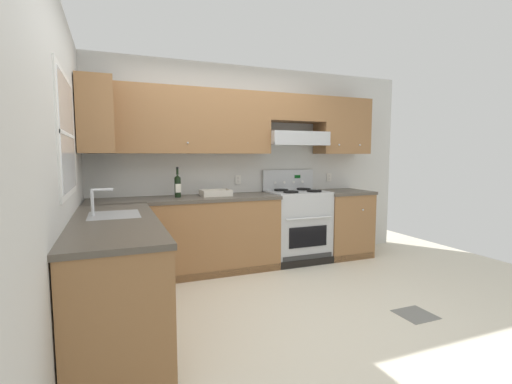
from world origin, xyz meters
The scene contains 9 objects.
ground_plane centered at (0.00, 0.00, 0.00)m, with size 7.04×7.04×0.00m, color beige.
floor_accent_tile centered at (1.19, -0.62, 0.00)m, with size 0.30×0.30×0.01m, color slate.
wall_back centered at (0.40, 1.53, 1.48)m, with size 4.68×0.57×2.55m.
wall_left centered at (-1.59, 0.23, 1.34)m, with size 0.47×4.00×2.55m.
counter_back_run centered at (0.06, 1.24, 0.45)m, with size 3.60×0.65×0.91m.
counter_left_run centered at (-1.24, 0.00, 0.46)m, with size 0.63×1.91×1.13m.
stove centered at (1.01, 1.25, 0.48)m, with size 0.76×0.62×1.20m.
wine_bottle centered at (-0.54, 1.29, 1.05)m, with size 0.07×0.07×0.35m.
bowl centered at (-0.09, 1.29, 0.93)m, with size 0.36×0.26×0.07m.
Camera 1 is at (-1.25, -2.94, 1.40)m, focal length 25.38 mm.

